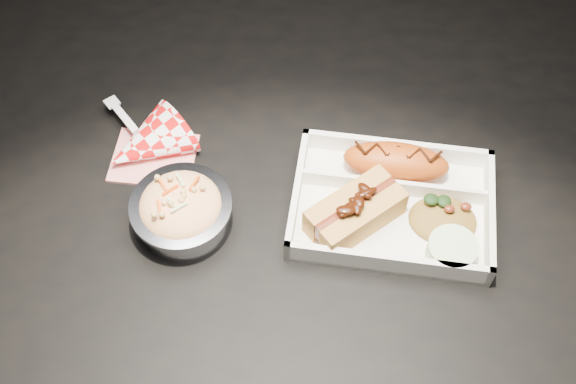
# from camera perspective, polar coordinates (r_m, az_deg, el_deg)

# --- Properties ---
(dining_table) EXTENTS (1.20, 0.80, 0.75)m
(dining_table) POSITION_cam_1_polar(r_m,az_deg,el_deg) (1.02, 0.04, -2.83)
(dining_table) COLOR black
(dining_table) RESTS_ON ground
(food_tray) EXTENTS (0.27, 0.21, 0.04)m
(food_tray) POSITION_cam_1_polar(r_m,az_deg,el_deg) (0.93, 8.16, -1.15)
(food_tray) COLOR silver
(food_tray) RESTS_ON dining_table
(fried_pastry) EXTENTS (0.14, 0.07, 0.05)m
(fried_pastry) POSITION_cam_1_polar(r_m,az_deg,el_deg) (0.94, 8.53, 2.36)
(fried_pastry) COLOR #B44812
(fried_pastry) RESTS_ON food_tray
(hotdog) EXTENTS (0.13, 0.12, 0.06)m
(hotdog) POSITION_cam_1_polar(r_m,az_deg,el_deg) (0.89, 5.35, -1.45)
(hotdog) COLOR #BF8941
(hotdog) RESTS_ON food_tray
(fried_rice_mound) EXTENTS (0.09, 0.08, 0.03)m
(fried_rice_mound) POSITION_cam_1_polar(r_m,az_deg,el_deg) (0.92, 12.24, -1.80)
(fried_rice_mound) COLOR olive
(fried_rice_mound) RESTS_ON food_tray
(cupcake_liner) EXTENTS (0.06, 0.06, 0.03)m
(cupcake_liner) POSITION_cam_1_polar(r_m,az_deg,el_deg) (0.89, 12.78, -4.60)
(cupcake_liner) COLOR beige
(cupcake_liner) RESTS_ON food_tray
(foil_coleslaw_cup) EXTENTS (0.13, 0.13, 0.07)m
(foil_coleslaw_cup) POSITION_cam_1_polar(r_m,az_deg,el_deg) (0.90, -8.41, -1.39)
(foil_coleslaw_cup) COLOR silver
(foil_coleslaw_cup) RESTS_ON dining_table
(napkin_fork) EXTENTS (0.15, 0.16, 0.10)m
(napkin_fork) POSITION_cam_1_polar(r_m,az_deg,el_deg) (0.98, -11.16, 3.65)
(napkin_fork) COLOR red
(napkin_fork) RESTS_ON dining_table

